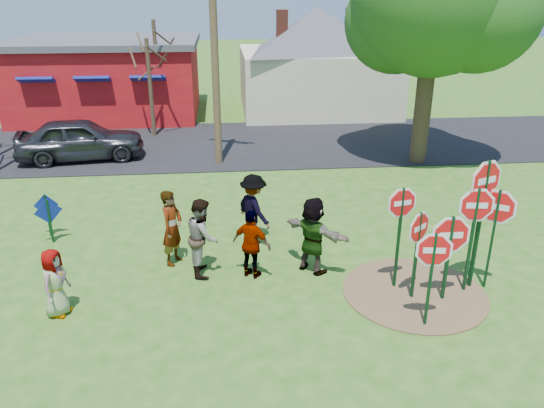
{
  "coord_description": "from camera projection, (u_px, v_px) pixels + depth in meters",
  "views": [
    {
      "loc": [
        0.35,
        -10.9,
        6.4
      ],
      "look_at": [
        1.51,
        1.37,
        1.31
      ],
      "focal_mm": 35.0,
      "sensor_mm": 36.0,
      "label": 1
    }
  ],
  "objects": [
    {
      "name": "person_a",
      "position": [
        55.0,
        283.0,
        10.88
      ],
      "size": [
        0.67,
        0.84,
        1.49
      ],
      "primitive_type": "imported",
      "rotation": [
        0.0,
        0.0,
        1.27
      ],
      "color": "#3E5887",
      "rests_on": "ground"
    },
    {
      "name": "person_b",
      "position": [
        172.0,
        228.0,
        12.86
      ],
      "size": [
        0.71,
        0.82,
        1.91
      ],
      "primitive_type": "imported",
      "rotation": [
        0.0,
        0.0,
        1.14
      ],
      "color": "#216B54",
      "rests_on": "ground"
    },
    {
      "name": "blue_diamond_d",
      "position": [
        47.0,
        210.0,
        14.35
      ],
      "size": [
        0.64,
        0.08,
        1.24
      ],
      "rotation": [
        0.0,
        0.0,
        0.09
      ],
      "color": "#0E341A",
      "rests_on": "ground"
    },
    {
      "name": "bare_tree_extra",
      "position": [
        149.0,
        74.0,
        23.26
      ],
      "size": [
        1.8,
        1.8,
        4.31
      ],
      "color": "#382819",
      "rests_on": "ground"
    },
    {
      "name": "stop_sign_b",
      "position": [
        401.0,
        213.0,
        11.45
      ],
      "size": [
        0.92,
        0.2,
        2.55
      ],
      "rotation": [
        0.0,
        0.0,
        0.2
      ],
      "color": "#0E341A",
      "rests_on": "ground"
    },
    {
      "name": "red_building",
      "position": [
        109.0,
        77.0,
        27.76
      ],
      "size": [
        9.4,
        7.69,
        3.9
      ],
      "color": "maroon",
      "rests_on": "ground"
    },
    {
      "name": "person_f",
      "position": [
        313.0,
        235.0,
        12.49
      ],
      "size": [
        1.63,
        1.65,
        1.89
      ],
      "primitive_type": "imported",
      "rotation": [
        0.0,
        0.0,
        2.34
      ],
      "color": "#184D28",
      "rests_on": "ground"
    },
    {
      "name": "stop_sign_g",
      "position": [
        418.0,
        236.0,
        11.16
      ],
      "size": [
        0.77,
        0.57,
        2.18
      ],
      "rotation": [
        0.0,
        0.0,
        0.63
      ],
      "color": "#0E341A",
      "rests_on": "ground"
    },
    {
      "name": "stop_sign_e",
      "position": [
        450.0,
        241.0,
        11.14
      ],
      "size": [
        1.15,
        0.08,
        2.14
      ],
      "rotation": [
        0.0,
        0.0,
        -0.01
      ],
      "color": "#0E341A",
      "rests_on": "ground"
    },
    {
      "name": "person_e",
      "position": [
        252.0,
        245.0,
        12.27
      ],
      "size": [
        1.05,
        0.88,
        1.68
      ],
      "primitive_type": "imported",
      "rotation": [
        0.0,
        0.0,
        2.57
      ],
      "color": "#553161",
      "rests_on": "ground"
    },
    {
      "name": "stop_sign_d",
      "position": [
        484.0,
        193.0,
        11.28
      ],
      "size": [
        1.1,
        0.48,
        3.19
      ],
      "rotation": [
        0.0,
        0.0,
        0.4
      ],
      "color": "#0E341A",
      "rests_on": "ground"
    },
    {
      "name": "ground",
      "position": [
        213.0,
        280.0,
        12.44
      ],
      "size": [
        120.0,
        120.0,
        0.0
      ],
      "primitive_type": "plane",
      "color": "#295919",
      "rests_on": "ground"
    },
    {
      "name": "person_d",
      "position": [
        254.0,
        209.0,
        13.91
      ],
      "size": [
        1.24,
        1.43,
        1.91
      ],
      "primitive_type": "imported",
      "rotation": [
        0.0,
        0.0,
        2.11
      ],
      "color": "#333338",
      "rests_on": "ground"
    },
    {
      "name": "dirt_patch",
      "position": [
        414.0,
        292.0,
        11.9
      ],
      "size": [
        3.2,
        3.2,
        0.03
      ],
      "primitive_type": "cylinder",
      "color": "brown",
      "rests_on": "ground"
    },
    {
      "name": "road",
      "position": [
        215.0,
        144.0,
        23.01
      ],
      "size": [
        120.0,
        7.5,
        0.04
      ],
      "primitive_type": "cube",
      "color": "black",
      "rests_on": "ground"
    },
    {
      "name": "stop_sign_f",
      "position": [
        496.0,
        215.0,
        11.47
      ],
      "size": [
        0.9,
        0.59,
        2.52
      ],
      "rotation": [
        0.0,
        0.0,
        -0.58
      ],
      "color": "#0E341A",
      "rests_on": "ground"
    },
    {
      "name": "stop_sign_c",
      "position": [
        475.0,
        217.0,
        11.31
      ],
      "size": [
        1.04,
        0.11,
        2.61
      ],
      "rotation": [
        0.0,
        0.0,
        -0.09
      ],
      "color": "#0E341A",
      "rests_on": "ground"
    },
    {
      "name": "cream_house",
      "position": [
        317.0,
        56.0,
        28.36
      ],
      "size": [
        9.4,
        9.4,
        6.5
      ],
      "color": "beige",
      "rests_on": "ground"
    },
    {
      "name": "stop_sign_a",
      "position": [
        433.0,
        259.0,
        10.21
      ],
      "size": [
        0.96,
        0.16,
        2.2
      ],
      "rotation": [
        0.0,
        0.0,
        -0.15
      ],
      "color": "#0E341A",
      "rests_on": "ground"
    },
    {
      "name": "person_c",
      "position": [
        203.0,
        236.0,
        12.44
      ],
      "size": [
        0.75,
        0.94,
        1.88
      ],
      "primitive_type": "imported",
      "rotation": [
        0.0,
        0.0,
        1.61
      ],
      "color": "brown",
      "rests_on": "ground"
    },
    {
      "name": "suv",
      "position": [
        80.0,
        139.0,
        20.67
      ],
      "size": [
        4.99,
        2.55,
        1.63
      ],
      "primitive_type": "imported",
      "rotation": [
        0.0,
        0.0,
        1.71
      ],
      "color": "#2E2E32",
      "rests_on": "road"
    },
    {
      "name": "leafy_tree",
      "position": [
        439.0,
        2.0,
        18.54
      ],
      "size": [
        6.42,
        5.86,
        9.13
      ],
      "color": "#382819",
      "rests_on": "ground"
    },
    {
      "name": "bare_tree_east",
      "position": [
        156.0,
        60.0,
        24.5
      ],
      "size": [
        1.8,
        1.8,
        4.99
      ],
      "color": "#382819",
      "rests_on": "ground"
    },
    {
      "name": "utility_pole",
      "position": [
        214.0,
        38.0,
        18.82
      ],
      "size": [
        2.03,
        0.98,
        8.87
      ],
      "rotation": [
        0.0,
        0.0,
        -0.41
      ],
      "color": "#4C3823",
      "rests_on": "ground"
    },
    {
      "name": "blue_diamond_c",
      "position": [
        49.0,
        216.0,
        13.99
      ],
      "size": [
        0.64,
        0.34,
        1.25
      ],
      "rotation": [
        0.0,
        0.0,
        0.47
      ],
      "color": "#0E341A",
      "rests_on": "ground"
    }
  ]
}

